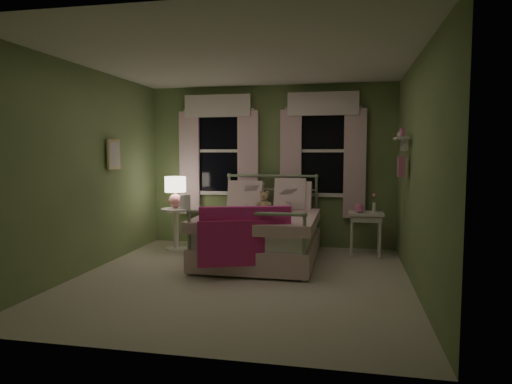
% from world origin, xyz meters
% --- Properties ---
extents(room_shell, '(4.20, 4.20, 4.20)m').
position_xyz_m(room_shell, '(0.00, 0.00, 1.30)').
color(room_shell, beige).
rests_on(room_shell, ground).
extents(bed, '(1.58, 2.04, 1.18)m').
position_xyz_m(bed, '(0.06, 1.03, 0.38)').
color(bed, white).
rests_on(bed, ground).
extents(pink_throw, '(1.08, 0.49, 0.71)m').
position_xyz_m(pink_throw, '(0.05, 0.01, 0.61)').
color(pink_throw, '#EC2E94').
rests_on(pink_throw, bed).
extents(child_left, '(0.30, 0.22, 0.77)m').
position_xyz_m(child_left, '(-0.23, 1.46, 0.96)').
color(child_left, '#F7D1DD').
rests_on(child_left, bed).
extents(child_right, '(0.36, 0.31, 0.65)m').
position_xyz_m(child_right, '(0.33, 1.46, 0.90)').
color(child_right, '#F7D1DD').
rests_on(child_right, bed).
extents(book_left, '(0.23, 0.17, 0.26)m').
position_xyz_m(book_left, '(-0.23, 1.21, 0.96)').
color(book_left, beige).
rests_on(book_left, child_left).
extents(book_right, '(0.23, 0.19, 0.26)m').
position_xyz_m(book_right, '(0.33, 1.21, 0.92)').
color(book_right, beige).
rests_on(book_right, child_right).
extents(teddy_bear, '(0.22, 0.17, 0.30)m').
position_xyz_m(teddy_bear, '(0.05, 1.30, 0.79)').
color(teddy_bear, tan).
rests_on(teddy_bear, bed).
extents(nightstand_left, '(0.46, 0.46, 0.65)m').
position_xyz_m(nightstand_left, '(-1.39, 1.46, 0.42)').
color(nightstand_left, white).
rests_on(nightstand_left, ground).
extents(table_lamp, '(0.33, 0.33, 0.49)m').
position_xyz_m(table_lamp, '(-1.39, 1.46, 0.95)').
color(table_lamp, pink).
rests_on(table_lamp, nightstand_left).
extents(book_nightstand, '(0.19, 0.24, 0.02)m').
position_xyz_m(book_nightstand, '(-1.29, 1.38, 0.66)').
color(book_nightstand, beige).
rests_on(book_nightstand, nightstand_left).
extents(nightstand_right, '(0.50, 0.40, 0.64)m').
position_xyz_m(nightstand_right, '(1.52, 1.59, 0.55)').
color(nightstand_right, white).
rests_on(nightstand_right, ground).
extents(pink_toy, '(0.14, 0.19, 0.14)m').
position_xyz_m(pink_toy, '(1.42, 1.59, 0.71)').
color(pink_toy, pink).
rests_on(pink_toy, nightstand_right).
extents(bud_vase, '(0.06, 0.06, 0.28)m').
position_xyz_m(bud_vase, '(1.64, 1.64, 0.79)').
color(bud_vase, white).
rests_on(bud_vase, nightstand_right).
extents(window_left, '(1.34, 0.13, 1.96)m').
position_xyz_m(window_left, '(-0.85, 2.03, 1.62)').
color(window_left, black).
rests_on(window_left, room_shell).
extents(window_right, '(1.34, 0.13, 1.96)m').
position_xyz_m(window_right, '(0.85, 2.03, 1.62)').
color(window_right, black).
rests_on(window_right, room_shell).
extents(wall_shelf, '(0.15, 0.50, 0.60)m').
position_xyz_m(wall_shelf, '(1.90, 0.70, 1.52)').
color(wall_shelf, white).
rests_on(wall_shelf, room_shell).
extents(framed_picture, '(0.03, 0.32, 0.42)m').
position_xyz_m(framed_picture, '(-1.95, 0.60, 1.50)').
color(framed_picture, beige).
rests_on(framed_picture, room_shell).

